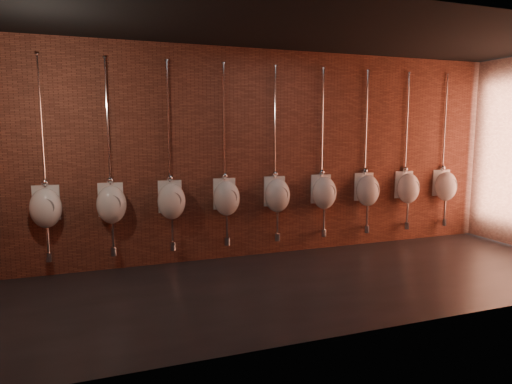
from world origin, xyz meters
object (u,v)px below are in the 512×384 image
at_px(urinal_2, 111,204).
at_px(urinal_9, 446,186).
at_px(urinal_4, 227,197).
at_px(urinal_8, 408,188).
at_px(urinal_3, 171,200).
at_px(urinal_1, 46,207).
at_px(urinal_5, 277,195).
at_px(urinal_6, 324,192).
at_px(urinal_7, 368,190).

distance_m(urinal_2, urinal_9, 5.79).
bearing_deg(urinal_4, urinal_8, 0.00).
xyz_separation_m(urinal_2, urinal_4, (1.65, 0.00, 0.00)).
bearing_deg(urinal_3, urinal_9, 0.00).
bearing_deg(urinal_1, urinal_5, 0.00).
bearing_deg(urinal_1, urinal_4, 0.00).
xyz_separation_m(urinal_5, urinal_8, (2.48, 0.00, 0.00)).
relative_size(urinal_2, urinal_4, 1.00).
height_order(urinal_1, urinal_4, same).
relative_size(urinal_8, urinal_9, 1.00).
relative_size(urinal_1, urinal_4, 1.00).
relative_size(urinal_4, urinal_6, 1.00).
relative_size(urinal_3, urinal_5, 1.00).
bearing_deg(urinal_8, urinal_2, 180.00).
xyz_separation_m(urinal_4, urinal_5, (0.83, 0.00, 0.00)).
height_order(urinal_1, urinal_8, same).
height_order(urinal_3, urinal_6, same).
height_order(urinal_8, urinal_9, same).
distance_m(urinal_6, urinal_8, 1.65).
bearing_deg(urinal_4, urinal_9, 0.00).
bearing_deg(urinal_3, urinal_1, 180.00).
bearing_deg(urinal_6, urinal_3, 180.00).
height_order(urinal_5, urinal_9, same).
bearing_deg(urinal_9, urinal_1, 180.00).
bearing_deg(urinal_8, urinal_4, 180.00).
height_order(urinal_1, urinal_6, same).
xyz_separation_m(urinal_1, urinal_8, (5.79, 0.00, 0.00)).
height_order(urinal_6, urinal_7, same).
bearing_deg(urinal_4, urinal_2, 180.00).
xyz_separation_m(urinal_1, urinal_2, (0.83, 0.00, 0.00)).
bearing_deg(urinal_2, urinal_6, 0.00).
distance_m(urinal_5, urinal_9, 3.31).
relative_size(urinal_6, urinal_7, 1.00).
relative_size(urinal_1, urinal_8, 1.00).
xyz_separation_m(urinal_2, urinal_3, (0.83, 0.00, 0.00)).
xyz_separation_m(urinal_1, urinal_3, (1.65, 0.00, 0.00)).
bearing_deg(urinal_9, urinal_8, 180.00).
relative_size(urinal_3, urinal_7, 1.00).
distance_m(urinal_7, urinal_9, 1.65).
distance_m(urinal_3, urinal_5, 1.65).
xyz_separation_m(urinal_2, urinal_9, (5.79, 0.00, 0.00)).
xyz_separation_m(urinal_1, urinal_7, (4.96, 0.00, 0.00)).
relative_size(urinal_2, urinal_8, 1.00).
distance_m(urinal_2, urinal_4, 1.65).
relative_size(urinal_5, urinal_7, 1.00).
bearing_deg(urinal_9, urinal_7, 180.00).
xyz_separation_m(urinal_3, urinal_5, (1.65, 0.00, 0.00)).
distance_m(urinal_8, urinal_9, 0.83).
bearing_deg(urinal_5, urinal_1, 180.00).
relative_size(urinal_7, urinal_9, 1.00).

